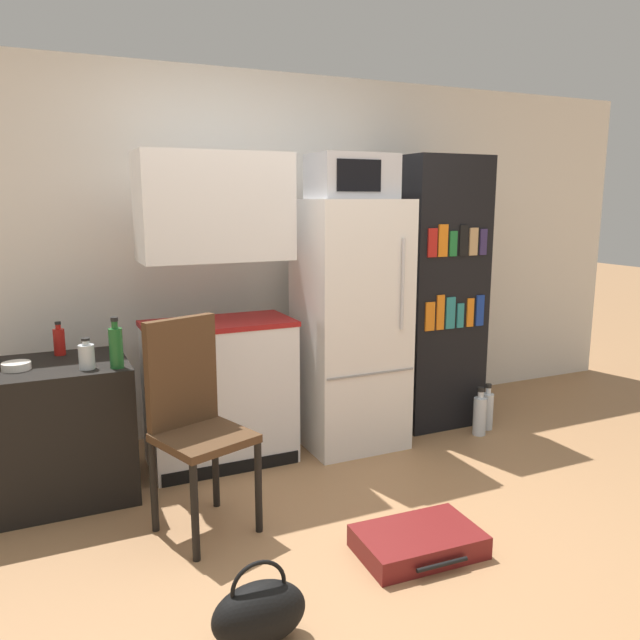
% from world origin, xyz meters
% --- Properties ---
extents(ground_plane, '(24.00, 24.00, 0.00)m').
position_xyz_m(ground_plane, '(0.00, 0.00, 0.00)').
color(ground_plane, '#A3754C').
extents(wall_back, '(6.40, 0.10, 2.47)m').
position_xyz_m(wall_back, '(0.20, 2.00, 1.24)').
color(wall_back, white).
rests_on(wall_back, ground_plane).
extents(side_table, '(0.81, 0.62, 0.75)m').
position_xyz_m(side_table, '(-1.35, 1.29, 0.38)').
color(side_table, black).
rests_on(side_table, ground_plane).
extents(kitchen_hutch, '(0.89, 0.47, 1.89)m').
position_xyz_m(kitchen_hutch, '(-0.39, 1.37, 0.87)').
color(kitchen_hutch, white).
rests_on(kitchen_hutch, ground_plane).
extents(refrigerator, '(0.64, 0.59, 1.62)m').
position_xyz_m(refrigerator, '(0.48, 1.32, 0.81)').
color(refrigerator, white).
rests_on(refrigerator, ground_plane).
extents(microwave, '(0.51, 0.37, 0.28)m').
position_xyz_m(microwave, '(0.48, 1.31, 1.76)').
color(microwave, '#B7B7BC').
rests_on(microwave, refrigerator).
extents(bookshelf, '(0.60, 0.41, 1.91)m').
position_xyz_m(bookshelf, '(1.23, 1.40, 0.96)').
color(bookshelf, black).
rests_on(bookshelf, ground_plane).
extents(bottle_clear_short, '(0.08, 0.08, 0.16)m').
position_xyz_m(bottle_clear_short, '(-1.16, 1.11, 0.82)').
color(bottle_clear_short, silver).
rests_on(bottle_clear_short, side_table).
extents(bottle_ketchup_red, '(0.06, 0.06, 0.19)m').
position_xyz_m(bottle_ketchup_red, '(-1.28, 1.49, 0.83)').
color(bottle_ketchup_red, '#AD1914').
rests_on(bottle_ketchup_red, side_table).
extents(bottle_green_tall, '(0.07, 0.07, 0.27)m').
position_xyz_m(bottle_green_tall, '(-1.02, 1.07, 0.87)').
color(bottle_green_tall, '#1E6028').
rests_on(bottle_green_tall, side_table).
extents(bowl, '(0.14, 0.14, 0.04)m').
position_xyz_m(bowl, '(-1.50, 1.24, 0.77)').
color(bowl, silver).
rests_on(bowl, side_table).
extents(chair, '(0.51, 0.51, 1.05)m').
position_xyz_m(chair, '(-0.73, 0.67, 0.61)').
color(chair, black).
rests_on(chair, ground_plane).
extents(suitcase_large_flat, '(0.58, 0.41, 0.11)m').
position_xyz_m(suitcase_large_flat, '(0.15, -0.02, 0.05)').
color(suitcase_large_flat, maroon).
rests_on(suitcase_large_flat, ground_plane).
extents(handbag, '(0.36, 0.20, 0.33)m').
position_xyz_m(handbag, '(-0.72, -0.29, 0.12)').
color(handbag, black).
rests_on(handbag, ground_plane).
extents(water_bottle_front, '(0.09, 0.09, 0.34)m').
position_xyz_m(water_bottle_front, '(1.37, 1.05, 0.14)').
color(water_bottle_front, silver).
rests_on(water_bottle_front, ground_plane).
extents(water_bottle_middle, '(0.08, 0.08, 0.33)m').
position_xyz_m(water_bottle_middle, '(1.49, 1.12, 0.14)').
color(water_bottle_middle, silver).
rests_on(water_bottle_middle, ground_plane).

